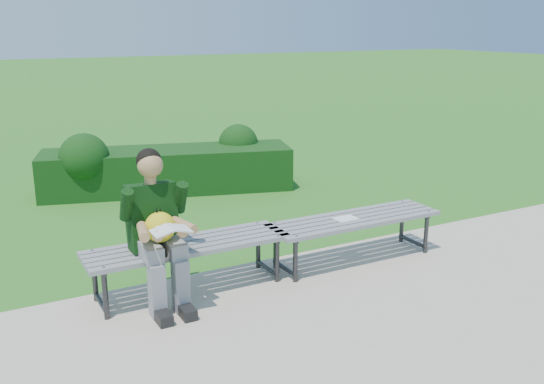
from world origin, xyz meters
TOP-DOWN VIEW (x-y plane):
  - ground at (0.00, 0.00)m, footprint 80.00×80.00m
  - walkway at (0.00, -1.75)m, footprint 30.00×3.50m
  - hedge at (0.37, 3.09)m, footprint 3.59×1.79m
  - bench_left at (-0.55, -0.34)m, footprint 1.80×0.50m
  - bench_right at (1.16, -0.42)m, footprint 1.80×0.50m
  - seated_boy at (-0.85, -0.43)m, footprint 0.56×0.76m
  - paper_sheet at (1.06, -0.42)m, footprint 0.22×0.16m

SIDE VIEW (x-z plane):
  - ground at x=0.00m, z-range 0.00..0.00m
  - walkway at x=0.00m, z-range 0.00..0.02m
  - hedge at x=0.37m, z-range -0.09..0.81m
  - bench_left at x=-0.55m, z-range 0.19..0.64m
  - bench_right at x=1.16m, z-range 0.19..0.64m
  - paper_sheet at x=1.06m, z-range 0.47..0.48m
  - seated_boy at x=-0.85m, z-range 0.06..1.37m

